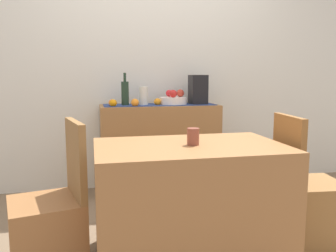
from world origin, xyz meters
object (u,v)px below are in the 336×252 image
object	(u,v)px
sideboard_console	(160,149)
chair_near_window	(50,231)
fruit_bowl	(173,101)
coffee_maker	(198,90)
coffee_cup	(193,137)
ceramic_vase	(144,96)
chair_by_corner	(308,208)
wine_bottle	(125,93)
dining_table	(189,203)

from	to	relation	value
sideboard_console	chair_near_window	bearing A→B (deg)	-123.90
fruit_bowl	coffee_maker	world-z (taller)	coffee_maker
coffee_maker	coffee_cup	distance (m)	1.46
coffee_maker	coffee_cup	bearing A→B (deg)	-108.03
ceramic_vase	chair_near_window	world-z (taller)	ceramic_vase
coffee_maker	chair_by_corner	size ratio (longest dim) A/B	0.32
fruit_bowl	wine_bottle	xyz separation A→B (m)	(-0.47, 0.00, 0.08)
sideboard_console	chair_by_corner	size ratio (longest dim) A/B	1.28
sideboard_console	coffee_cup	bearing A→B (deg)	-92.32
chair_near_window	chair_by_corner	xyz separation A→B (m)	(1.68, -0.00, 0.00)
sideboard_console	ceramic_vase	xyz separation A→B (m)	(-0.16, 0.00, 0.53)
dining_table	coffee_cup	bearing A→B (deg)	-40.63
sideboard_console	chair_near_window	size ratio (longest dim) A/B	1.28
ceramic_vase	sideboard_console	bearing A→B (deg)	0.00
coffee_maker	ceramic_vase	world-z (taller)	coffee_maker
coffee_maker	chair_near_window	size ratio (longest dim) A/B	0.32
fruit_bowl	chair_near_window	distance (m)	1.83
coffee_cup	ceramic_vase	bearing A→B (deg)	94.27
chair_near_window	fruit_bowl	bearing A→B (deg)	52.28
sideboard_console	ceramic_vase	bearing A→B (deg)	180.00
coffee_maker	chair_near_window	xyz separation A→B (m)	(-1.30, -1.35, -0.75)
sideboard_console	chair_by_corner	distance (m)	1.57
sideboard_console	wine_bottle	bearing A→B (deg)	180.00
coffee_cup	chair_near_window	xyz separation A→B (m)	(-0.85, 0.02, -0.53)
ceramic_vase	dining_table	distance (m)	1.48
chair_near_window	dining_table	bearing A→B (deg)	-0.26
fruit_bowl	chair_by_corner	xyz separation A→B (m)	(0.63, -1.36, -0.65)
chair_near_window	ceramic_vase	bearing A→B (deg)	60.96
coffee_maker	chair_near_window	distance (m)	2.02
chair_near_window	sideboard_console	bearing A→B (deg)	56.10
dining_table	chair_near_window	bearing A→B (deg)	179.74
coffee_cup	chair_near_window	world-z (taller)	chair_near_window
coffee_maker	chair_near_window	world-z (taller)	coffee_maker
coffee_cup	chair_by_corner	distance (m)	0.98
fruit_bowl	chair_near_window	xyz separation A→B (m)	(-1.05, -1.35, -0.65)
sideboard_console	wine_bottle	world-z (taller)	wine_bottle
wine_bottle	dining_table	world-z (taller)	wine_bottle
coffee_maker	sideboard_console	bearing A→B (deg)	180.00
sideboard_console	chair_by_corner	bearing A→B (deg)	-60.50
wine_bottle	chair_near_window	bearing A→B (deg)	-112.97
fruit_bowl	wine_bottle	bearing A→B (deg)	180.00
sideboard_console	chair_near_window	distance (m)	1.64
wine_bottle	chair_near_window	size ratio (longest dim) A/B	0.35
sideboard_console	dining_table	distance (m)	1.36
sideboard_console	coffee_maker	bearing A→B (deg)	0.00
fruit_bowl	ceramic_vase	distance (m)	0.30
dining_table	chair_near_window	world-z (taller)	chair_near_window
wine_bottle	ceramic_vase	world-z (taller)	wine_bottle
ceramic_vase	chair_by_corner	size ratio (longest dim) A/B	0.20
sideboard_console	coffee_cup	distance (m)	1.42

